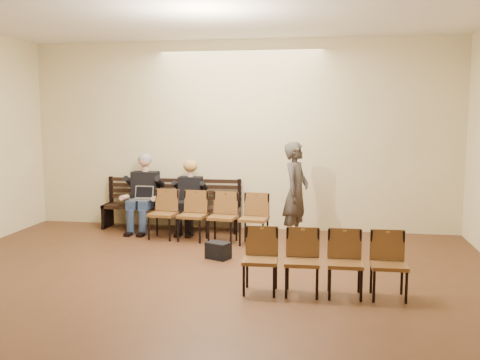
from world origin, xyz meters
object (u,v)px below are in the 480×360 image
at_px(water_bottle, 191,204).
at_px(chair_row_front, 207,217).
at_px(laptop, 142,201).
at_px(passerby, 296,185).
at_px(bag, 218,250).
at_px(chair_row_back, 323,263).
at_px(bench, 171,217).
at_px(seated_woman, 189,199).
at_px(seated_man, 144,192).

distance_m(water_bottle, chair_row_front, 0.62).
relative_size(laptop, passerby, 0.18).
bearing_deg(passerby, bag, 156.00).
relative_size(bag, chair_row_front, 0.16).
relative_size(laptop, water_bottle, 1.60).
bearing_deg(chair_row_back, chair_row_front, 127.67).
relative_size(bench, seated_woman, 2.13).
height_order(bench, seated_man, seated_man).
xyz_separation_m(laptop, chair_row_back, (3.29, -2.88, -0.18)).
height_order(seated_woman, chair_row_back, seated_woman).
xyz_separation_m(seated_man, chair_row_back, (3.33, -3.11, -0.32)).
bearing_deg(water_bottle, seated_woman, 112.24).
bearing_deg(seated_woman, bag, -62.62).
distance_m(bench, water_bottle, 0.69).
bearing_deg(seated_woman, chair_row_front, -54.52).
height_order(bench, passerby, passerby).
xyz_separation_m(laptop, water_bottle, (0.93, -0.01, -0.02)).
distance_m(seated_man, laptop, 0.28).
distance_m(water_bottle, passerby, 1.93).
xyz_separation_m(water_bottle, bag, (0.80, -1.49, -0.43)).
bearing_deg(laptop, chair_row_front, -17.00).
relative_size(bench, laptop, 7.53).
height_order(seated_man, chair_row_front, seated_man).
relative_size(seated_woman, laptop, 3.53).
relative_size(seated_man, bag, 4.24).
xyz_separation_m(bench, seated_man, (-0.48, -0.12, 0.50)).
distance_m(seated_man, passerby, 2.89).
bearing_deg(bag, laptop, 139.04).
bearing_deg(bench, laptop, -141.12).
bearing_deg(chair_row_back, water_bottle, 128.01).
relative_size(bench, seated_man, 1.80).
bearing_deg(seated_woman, water_bottle, -67.76).
bearing_deg(laptop, passerby, -2.78).
distance_m(bench, bag, 2.25).
xyz_separation_m(seated_man, laptop, (0.04, -0.24, -0.15)).
distance_m(water_bottle, bag, 1.74).
height_order(seated_woman, bag, seated_woman).
bearing_deg(bench, bag, -55.29).
bearing_deg(passerby, water_bottle, 99.48).
distance_m(bag, chair_row_back, 2.11).
xyz_separation_m(laptop, bag, (1.72, -1.49, -0.45)).
relative_size(passerby, chair_row_front, 0.94).
height_order(laptop, chair_row_front, chair_row_front).
relative_size(seated_woman, chair_row_back, 0.63).
distance_m(laptop, chair_row_back, 4.37).
distance_m(laptop, chair_row_front, 1.41).
distance_m(seated_woman, chair_row_back, 3.97).
bearing_deg(bag, chair_row_back, -41.41).
xyz_separation_m(seated_woman, bag, (0.90, -1.73, -0.48)).
xyz_separation_m(seated_woman, chair_row_back, (2.46, -3.11, -0.21)).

